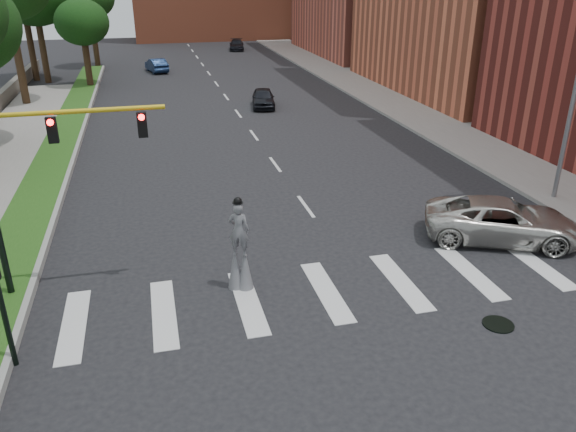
% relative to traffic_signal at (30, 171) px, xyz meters
% --- Properties ---
extents(ground_plane, '(160.00, 160.00, 0.00)m').
position_rel_traffic_signal_xyz_m(ground_plane, '(9.78, -3.00, -4.15)').
color(ground_plane, black).
rests_on(ground_plane, ground).
extents(grass_median, '(2.00, 60.00, 0.25)m').
position_rel_traffic_signal_xyz_m(grass_median, '(-1.72, 17.00, -4.03)').
color(grass_median, '#204C15').
rests_on(grass_median, ground).
extents(median_curb, '(0.20, 60.00, 0.28)m').
position_rel_traffic_signal_xyz_m(median_curb, '(-0.67, 17.00, -4.01)').
color(median_curb, gray).
rests_on(median_curb, ground).
extents(sidewalk_right, '(5.00, 90.00, 0.18)m').
position_rel_traffic_signal_xyz_m(sidewalk_right, '(22.28, 22.00, -4.06)').
color(sidewalk_right, gray).
rests_on(sidewalk_right, ground).
extents(manhole, '(0.90, 0.90, 0.04)m').
position_rel_traffic_signal_xyz_m(manhole, '(12.78, -5.00, -4.13)').
color(manhole, black).
rests_on(manhole, ground).
extents(streetlight, '(2.05, 0.20, 9.00)m').
position_rel_traffic_signal_xyz_m(streetlight, '(20.68, 3.00, 0.75)').
color(streetlight, slate).
rests_on(streetlight, ground).
extents(traffic_signal, '(5.30, 0.23, 6.20)m').
position_rel_traffic_signal_xyz_m(traffic_signal, '(0.00, 0.00, 0.00)').
color(traffic_signal, black).
rests_on(traffic_signal, ground).
extents(secondary_signal, '(0.25, 0.21, 3.23)m').
position_rel_traffic_signal_xyz_m(secondary_signal, '(-0.52, -3.50, -2.20)').
color(secondary_signal, black).
rests_on(secondary_signal, ground).
extents(stilt_performer, '(0.81, 0.67, 3.17)m').
position_rel_traffic_signal_xyz_m(stilt_performer, '(5.86, -1.09, -2.86)').
color(stilt_performer, '#2F1F13').
rests_on(stilt_performer, ground).
extents(suv_crossing, '(6.33, 4.78, 1.60)m').
position_rel_traffic_signal_xyz_m(suv_crossing, '(16.11, 0.00, -3.35)').
color(suv_crossing, beige).
rests_on(suv_crossing, ground).
extents(car_near, '(2.30, 4.28, 1.39)m').
position_rel_traffic_signal_xyz_m(car_near, '(11.99, 24.65, -3.46)').
color(car_near, black).
rests_on(car_near, ground).
extents(car_mid, '(2.36, 4.38, 1.37)m').
position_rel_traffic_signal_xyz_m(car_mid, '(4.75, 43.03, -3.47)').
color(car_mid, '#15284C').
rests_on(car_mid, ground).
extents(car_far, '(2.48, 4.71, 1.30)m').
position_rel_traffic_signal_xyz_m(car_far, '(15.47, 58.22, -3.50)').
color(car_far, black).
rests_on(car_far, ground).
extents(tree_6, '(4.51, 4.51, 7.41)m').
position_rel_traffic_signal_xyz_m(tree_6, '(-1.24, 36.02, 1.28)').
color(tree_6, '#2F1F13').
rests_on(tree_6, ground).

